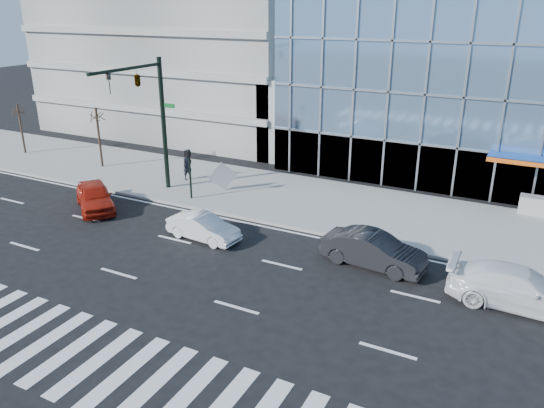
{
  "coord_description": "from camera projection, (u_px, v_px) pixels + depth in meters",
  "views": [
    {
      "loc": [
        9.4,
        -19.21,
        11.12
      ],
      "look_at": [
        -2.05,
        3.0,
        1.58
      ],
      "focal_mm": 35.0,
      "sensor_mm": 36.0,
      "label": 1
    }
  ],
  "objects": [
    {
      "name": "red_sedan",
      "position": [
        95.0,
        197.0,
        30.13
      ],
      "size": [
        4.64,
        4.21,
        1.53
      ],
      "primitive_type": "imported",
      "rotation": [
        0.0,
        0.0,
        0.9
      ],
      "color": "#A91B0D",
      "rests_on": "ground"
    },
    {
      "name": "ped_signal_post",
      "position": [
        189.0,
        166.0,
        30.92
      ],
      "size": [
        0.3,
        0.33,
        3.0
      ],
      "color": "black",
      "rests_on": "sidewalk"
    },
    {
      "name": "dark_sedan",
      "position": [
        373.0,
        250.0,
        23.59
      ],
      "size": [
        4.85,
        2.14,
        1.55
      ],
      "primitive_type": "imported",
      "rotation": [
        0.0,
        0.0,
        1.46
      ],
      "color": "black",
      "rests_on": "ground"
    },
    {
      "name": "traffic_signal",
      "position": [
        145.0,
        95.0,
        30.24
      ],
      "size": [
        1.14,
        5.74,
        8.0
      ],
      "color": "black",
      "rests_on": "sidewalk"
    },
    {
      "name": "ramp_block",
      "position": [
        316.0,
        116.0,
        40.38
      ],
      "size": [
        6.0,
        8.0,
        6.0
      ],
      "primitive_type": "cube",
      "color": "gray",
      "rests_on": "ground"
    },
    {
      "name": "parking_garage",
      "position": [
        215.0,
        15.0,
        50.52
      ],
      "size": [
        24.0,
        24.0,
        20.0
      ],
      "primitive_type": "cube",
      "color": "gray",
      "rests_on": "ground"
    },
    {
      "name": "tilted_panel",
      "position": [
        223.0,
        176.0,
        32.7
      ],
      "size": [
        1.57,
        1.03,
        1.83
      ],
      "primitive_type": "cube",
      "rotation": [
        0.0,
        0.67,
        0.56
      ],
      "color": "#A6A6A6",
      "rests_on": "sidewalk"
    },
    {
      "name": "street_tree_near",
      "position": [
        97.0,
        116.0,
        36.53
      ],
      "size": [
        1.1,
        1.1,
        4.23
      ],
      "color": "#332319",
      "rests_on": "sidewalk"
    },
    {
      "name": "ground",
      "position": [
        282.0,
        265.0,
        23.94
      ],
      "size": [
        160.0,
        160.0,
        0.0
      ],
      "primitive_type": "plane",
      "color": "black",
      "rests_on": "ground"
    },
    {
      "name": "white_sedan",
      "position": [
        203.0,
        227.0,
        26.35
      ],
      "size": [
        3.96,
        1.69,
        1.27
      ],
      "primitive_type": "imported",
      "rotation": [
        0.0,
        0.0,
        1.48
      ],
      "color": "silver",
      "rests_on": "ground"
    },
    {
      "name": "white_suv",
      "position": [
        519.0,
        288.0,
        20.47
      ],
      "size": [
        5.4,
        2.29,
        1.55
      ],
      "primitive_type": "imported",
      "rotation": [
        0.0,
        0.0,
        1.59
      ],
      "color": "white",
      "rests_on": "ground"
    },
    {
      "name": "pedestrian",
      "position": [
        187.0,
        166.0,
        34.71
      ],
      "size": [
        0.63,
        0.78,
        1.87
      ],
      "primitive_type": "imported",
      "rotation": [
        0.0,
        0.0,
        1.27
      ],
      "color": "black",
      "rests_on": "sidewalk"
    },
    {
      "name": "sidewalk",
      "position": [
        343.0,
        207.0,
        30.56
      ],
      "size": [
        120.0,
        8.0,
        0.15
      ],
      "primitive_type": "cube",
      "color": "gray",
      "rests_on": "ground"
    },
    {
      "name": "street_tree_far",
      "position": [
        18.0,
        110.0,
        40.07
      ],
      "size": [
        1.1,
        1.1,
        3.87
      ],
      "color": "#332319",
      "rests_on": "sidewalk"
    }
  ]
}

